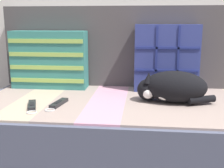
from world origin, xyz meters
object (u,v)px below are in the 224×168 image
at_px(throw_pillow_striped, 50,60).
at_px(sleeping_cat, 171,87).
at_px(game_remote_near, 58,104).
at_px(game_remote_far, 32,106).
at_px(couch, 143,134).
at_px(throw_pillow_quilted, 166,58).

distance_m(throw_pillow_striped, sleeping_cat, 0.80).
xyz_separation_m(throw_pillow_striped, sleeping_cat, (0.74, -0.26, -0.10)).
distance_m(game_remote_near, game_remote_far, 0.13).
xyz_separation_m(couch, sleeping_cat, (0.14, -0.04, 0.28)).
bearing_deg(throw_pillow_striped, game_remote_far, -83.78).
distance_m(couch, sleeping_cat, 0.32).
bearing_deg(game_remote_far, sleeping_cat, 13.97).
bearing_deg(throw_pillow_striped, game_remote_near, -66.61).
xyz_separation_m(couch, game_remote_far, (-0.56, -0.21, 0.21)).
bearing_deg(sleeping_cat, throw_pillow_quilted, 91.83).
distance_m(throw_pillow_quilted, game_remote_far, 0.84).
relative_size(couch, game_remote_far, 9.56).
height_order(throw_pillow_quilted, sleeping_cat, throw_pillow_quilted).
distance_m(couch, throw_pillow_quilted, 0.48).
bearing_deg(throw_pillow_striped, throw_pillow_quilted, 0.04).
bearing_deg(throw_pillow_striped, sleeping_cat, -19.51).
distance_m(throw_pillow_striped, game_remote_far, 0.47).
bearing_deg(sleeping_cat, couch, 165.45).
height_order(game_remote_near, game_remote_far, same).
bearing_deg(game_remote_near, throw_pillow_striped, 113.39).
bearing_deg(couch, sleeping_cat, -14.55).
height_order(sleeping_cat, game_remote_near, sleeping_cat).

